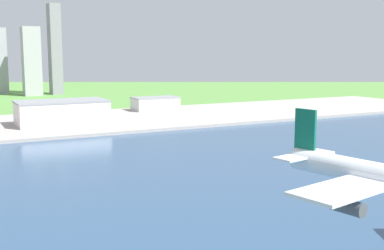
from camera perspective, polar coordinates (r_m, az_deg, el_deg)
The scene contains 5 objects.
ground_plane at distance 222.89m, azimuth -10.04°, elevation -6.67°, with size 2400.00×2400.00×0.00m, color #5A9242.
water_bay at distance 169.01m, azimuth -3.81°, elevation -11.46°, with size 840.00×360.00×0.15m, color #2D4C70.
industrial_pier at distance 404.83m, azimuth -18.12°, elevation 0.00°, with size 840.00×140.00×2.50m, color #A9A39B.
warehouse_main at distance 394.64m, azimuth -15.15°, elevation 1.48°, with size 69.78×38.73×18.82m.
warehouse_annex at distance 478.33m, azimuth -4.37°, elevation 2.56°, with size 44.57×24.71×12.98m.
Camera 1 is at (-63.13, 94.09, 57.44)m, focal length 45.04 mm.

